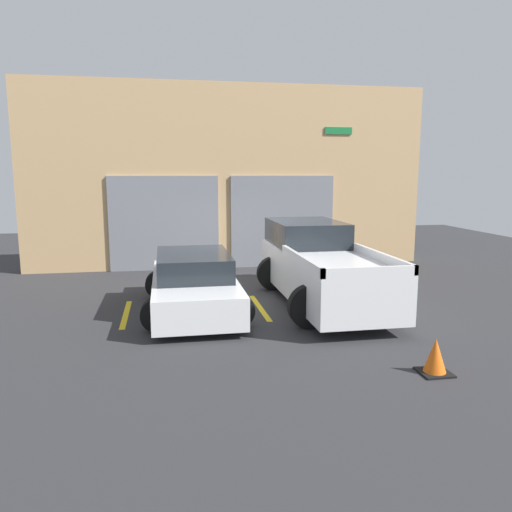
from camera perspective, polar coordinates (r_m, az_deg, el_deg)
The scene contains 8 objects.
ground_plane at distance 13.17m, azimuth -1.14°, elevation -3.69°, with size 28.00×28.00×0.00m, color #2D2D30.
shophouse_building at distance 16.08m, azimuth -3.10°, elevation 8.84°, with size 12.70×0.68×5.75m.
pickup_truck at distance 11.72m, azimuth 7.29°, elevation -1.13°, with size 2.45×5.32×1.80m.
sedan_white at distance 11.01m, azimuth -7.11°, elevation -3.17°, with size 2.20×4.30×1.28m.
parking_stripe_far_left at distance 11.15m, azimuth -14.64°, elevation -6.43°, with size 0.12×2.20×0.01m, color gold.
parking_stripe_left at distance 11.30m, azimuth 0.46°, elevation -5.90°, with size 0.12×2.20×0.01m, color gold.
parking_stripe_centre at distance 12.18m, azimuth 14.22°, elevation -5.07°, with size 0.12×2.20×0.01m, color gold.
traffic_cone at distance 8.14m, azimuth 19.80°, elevation -10.85°, with size 0.47×0.47×0.55m.
Camera 1 is at (-2.04, -12.66, 3.00)m, focal length 35.00 mm.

